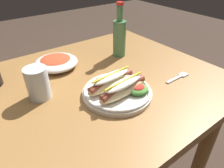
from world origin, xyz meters
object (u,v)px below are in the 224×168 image
water_cup (38,83)px  hot_dog_plate (118,89)px  side_bowl (56,62)px  fork (179,77)px  glass_bottle (119,36)px

water_cup → hot_dog_plate: bearing=-34.6°
hot_dog_plate → side_bowl: (-0.09, 0.32, -0.00)m
fork → glass_bottle: (-0.06, 0.31, 0.09)m
hot_dog_plate → side_bowl: 0.34m
water_cup → fork: bearing=-22.9°
fork → water_cup: (-0.49, 0.21, 0.05)m
hot_dog_plate → side_bowl: hot_dog_plate is taller
water_cup → side_bowl: size_ratio=0.60×
fork → hot_dog_plate: bearing=168.1°
hot_dog_plate → glass_bottle: glass_bottle is taller
hot_dog_plate → glass_bottle: size_ratio=0.99×
hot_dog_plate → fork: hot_dog_plate is taller
hot_dog_plate → side_bowl: size_ratio=1.31×
hot_dog_plate → fork: size_ratio=2.03×
glass_bottle → side_bowl: glass_bottle is taller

